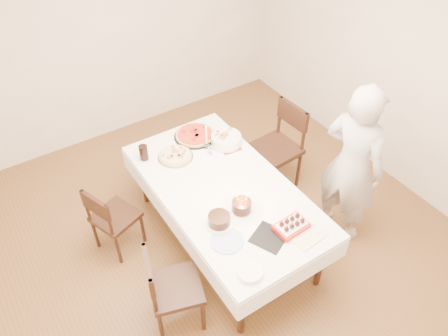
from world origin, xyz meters
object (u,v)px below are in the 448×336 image
chair_left_dessert (176,288)px  pizza_pepperoni (195,135)px  chair_right_savory (275,149)px  birthday_cake (242,203)px  layer_cake (219,220)px  dining_table (224,214)px  pizza_white (175,156)px  cola_glass (144,153)px  chair_left_savory (116,217)px  pasta_bowl (226,140)px  person (352,166)px  strawberry_box (291,226)px  taper_candle (206,136)px

chair_left_dessert → pizza_pepperoni: 1.69m
chair_right_savory → birthday_cake: 1.25m
layer_cake → birthday_cake: size_ratio=1.41×
dining_table → pizza_pepperoni: (0.16, 0.81, 0.40)m
birthday_cake → pizza_white: bearing=98.9°
cola_glass → birthday_cake: 1.18m
chair_left_savory → pasta_bowl: (1.30, 0.01, 0.39)m
person → birthday_cake: person is taller
person → pizza_white: bearing=35.5°
cola_glass → person: bearing=-40.4°
chair_left_savory → strawberry_box: size_ratio=2.93×
pasta_bowl → strawberry_box: 1.27m
chair_right_savory → cola_glass: bearing=160.6°
person → pizza_pepperoni: size_ratio=3.97×
pasta_bowl → birthday_cake: 0.94m
pizza_white → taper_candle: size_ratio=1.26×
chair_left_dessert → cola_glass: (0.37, 1.30, 0.38)m
chair_right_savory → chair_left_dessert: chair_right_savory is taller
chair_left_savory → strawberry_box: (1.13, -1.25, 0.37)m
cola_glass → strawberry_box: 1.65m
person → birthday_cake: bearing=67.5°
cola_glass → birthday_cake: size_ratio=0.95×
strawberry_box → cola_glass: bearing=113.4°
person → pasta_bowl: size_ratio=5.66×
birthday_cake → chair_left_dessert: bearing=-166.0°
dining_table → chair_left_dessert: 0.98m
chair_left_savory → birthday_cake: size_ratio=4.84×
pizza_white → pasta_bowl: bearing=-9.9°
chair_right_savory → pizza_white: 1.17m
layer_cake → strawberry_box: size_ratio=0.86×
chair_left_dessert → layer_cake: 0.67m
dining_table → pizza_white: (-0.18, 0.63, 0.40)m
chair_right_savory → cola_glass: chair_right_savory is taller
pizza_white → birthday_cake: birthday_cake is taller
birthday_cake → pizza_pepperoni: bearing=80.7°
chair_left_dessert → cola_glass: 1.41m
person → strawberry_box: person is taller
chair_left_savory → chair_right_savory: bearing=156.1°
chair_left_savory → person: bearing=132.4°
dining_table → strawberry_box: 0.86m
pasta_bowl → birthday_cake: birthday_cake is taller
pasta_bowl → chair_left_dessert: bearing=-138.6°
chair_left_savory → layer_cake: (0.65, -0.87, 0.38)m
dining_table → birthday_cake: (-0.03, -0.33, 0.47)m
dining_table → chair_right_savory: (0.94, 0.40, 0.14)m
chair_left_dessert → person: 1.96m
chair_right_savory → pizza_pepperoni: 0.92m
strawberry_box → person: bearing=12.7°
chair_left_dessert → birthday_cake: bearing=-149.2°
chair_left_savory → person: (2.02, -1.05, 0.47)m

